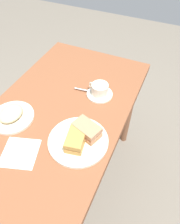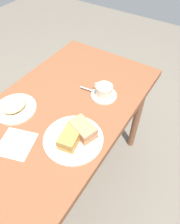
{
  "view_description": "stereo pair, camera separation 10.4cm",
  "coord_description": "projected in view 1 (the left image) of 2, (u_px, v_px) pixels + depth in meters",
  "views": [
    {
      "loc": [
        0.59,
        0.45,
        1.57
      ],
      "look_at": [
        -0.05,
        0.17,
        0.8
      ],
      "focal_mm": 34.09,
      "sensor_mm": 36.0,
      "label": 1
    },
    {
      "loc": [
        0.54,
        0.54,
        1.57
      ],
      "look_at": [
        -0.05,
        0.17,
        0.8
      ],
      "focal_mm": 34.09,
      "sensor_mm": 36.0,
      "label": 2
    }
  ],
  "objects": [
    {
      "name": "side_plate",
      "position": [
        12.0,
        117.0,
        1.05
      ],
      "size": [
        0.21,
        0.21,
        0.01
      ],
      "primitive_type": "cylinder",
      "color": "beige",
      "rests_on": "dining_table"
    },
    {
      "name": "sandwich_plate",
      "position": [
        78.0,
        141.0,
        0.95
      ],
      "size": [
        0.27,
        0.27,
        0.01
      ],
      "primitive_type": "cylinder",
      "color": "silver",
      "rests_on": "dining_table"
    },
    {
      "name": "ground_plane",
      "position": [
        68.0,
        180.0,
        1.65
      ],
      "size": [
        6.0,
        6.0,
        0.0
      ],
      "primitive_type": "plane",
      "color": "#71685B"
    },
    {
      "name": "sandwich_front",
      "position": [
        76.0,
        139.0,
        0.92
      ],
      "size": [
        0.14,
        0.1,
        0.06
      ],
      "color": "#BA8A42",
      "rests_on": "sandwich_plate"
    },
    {
      "name": "spoon",
      "position": [
        86.0,
        90.0,
        1.17
      ],
      "size": [
        0.02,
        0.1,
        0.01
      ],
      "color": "silver",
      "rests_on": "coffee_saucer"
    },
    {
      "name": "coffee_cup",
      "position": [
        100.0,
        89.0,
        1.14
      ],
      "size": [
        0.09,
        0.12,
        0.06
      ],
      "color": "silver",
      "rests_on": "coffee_saucer"
    },
    {
      "name": "side_food_pile",
      "position": [
        11.0,
        113.0,
        1.03
      ],
      "size": [
        0.13,
        0.11,
        0.04
      ],
      "primitive_type": "ellipsoid",
      "color": "#D2BF88",
      "rests_on": "side_plate"
    },
    {
      "name": "napkin",
      "position": [
        20.0,
        153.0,
        0.92
      ],
      "size": [
        0.19,
        0.19,
        0.0
      ],
      "primitive_type": "cube",
      "rotation": [
        0.0,
        0.0,
        0.31
      ],
      "color": "white",
      "rests_on": "dining_table"
    },
    {
      "name": "sandwich_back",
      "position": [
        87.0,
        130.0,
        0.95
      ],
      "size": [
        0.11,
        0.14,
        0.06
      ],
      "color": "#B87B53",
      "rests_on": "sandwich_plate"
    },
    {
      "name": "coffee_saucer",
      "position": [
        100.0,
        94.0,
        1.16
      ],
      "size": [
        0.14,
        0.14,
        0.01
      ],
      "primitive_type": "cylinder",
      "color": "silver",
      "rests_on": "dining_table"
    },
    {
      "name": "dining_table",
      "position": [
        58.0,
        125.0,
        1.14
      ],
      "size": [
        1.22,
        0.68,
        0.77
      ],
      "color": "brown",
      "rests_on": "ground_plane"
    }
  ]
}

